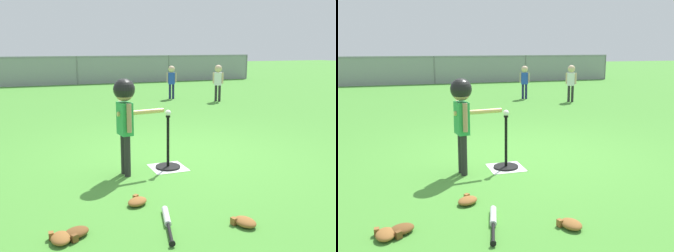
% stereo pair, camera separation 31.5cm
% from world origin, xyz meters
% --- Properties ---
extents(ground_plane, '(60.00, 60.00, 0.00)m').
position_xyz_m(ground_plane, '(0.00, 0.00, 0.00)').
color(ground_plane, '#478C33').
extents(home_plate, '(0.44, 0.44, 0.01)m').
position_xyz_m(home_plate, '(-0.37, -0.45, 0.00)').
color(home_plate, white).
rests_on(home_plate, ground_plane).
extents(batting_tee, '(0.32, 0.32, 0.68)m').
position_xyz_m(batting_tee, '(-0.37, -0.45, 0.11)').
color(batting_tee, black).
rests_on(batting_tee, ground_plane).
extents(baseball_on_tee, '(0.07, 0.07, 0.07)m').
position_xyz_m(baseball_on_tee, '(-0.37, -0.45, 0.72)').
color(baseball_on_tee, white).
rests_on(baseball_on_tee, batting_tee).
extents(batter_child, '(0.64, 0.33, 1.17)m').
position_xyz_m(batter_child, '(-0.94, -0.52, 0.83)').
color(batter_child, '#262626').
rests_on(batter_child, ground_plane).
extents(fielder_near_left, '(0.26, 0.21, 1.02)m').
position_xyz_m(fielder_near_left, '(3.07, 4.67, 0.66)').
color(fielder_near_left, '#262626').
rests_on(fielder_near_left, ground_plane).
extents(fielder_deep_center, '(0.27, 0.19, 0.98)m').
position_xyz_m(fielder_deep_center, '(2.04, 5.62, 0.63)').
color(fielder_deep_center, '#191E4C').
rests_on(fielder_deep_center, ground_plane).
extents(spare_bat_silver, '(0.22, 0.65, 0.06)m').
position_xyz_m(spare_bat_silver, '(-0.93, -1.90, 0.03)').
color(spare_bat_silver, silver).
rests_on(spare_bat_silver, ground_plane).
extents(glove_by_plate, '(0.27, 0.24, 0.07)m').
position_xyz_m(glove_by_plate, '(-1.71, -1.87, 0.04)').
color(glove_by_plate, brown).
rests_on(glove_by_plate, ground_plane).
extents(glove_near_bats, '(0.17, 0.23, 0.07)m').
position_xyz_m(glove_near_bats, '(-1.84, -1.91, 0.04)').
color(glove_near_bats, brown).
rests_on(glove_near_bats, ground_plane).
extents(glove_tossed_aside, '(0.21, 0.25, 0.07)m').
position_xyz_m(glove_tossed_aside, '(-0.31, -2.19, 0.04)').
color(glove_tossed_aside, brown).
rests_on(glove_tossed_aside, ground_plane).
extents(glove_outfield_drop, '(0.27, 0.26, 0.07)m').
position_xyz_m(glove_outfield_drop, '(-1.06, -1.43, 0.04)').
color(glove_outfield_drop, brown).
rests_on(glove_outfield_drop, ground_plane).
extents(outfield_fence, '(16.06, 0.06, 1.15)m').
position_xyz_m(outfield_fence, '(0.00, 11.01, 0.62)').
color(outfield_fence, slate).
rests_on(outfield_fence, ground_plane).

